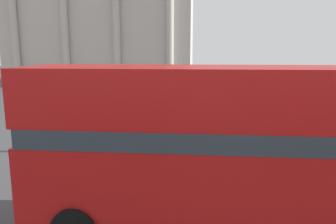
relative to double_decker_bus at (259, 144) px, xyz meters
The scene contains 7 objects.
double_decker_bus is the anchor object (origin of this frame).
plaza_building_left 43.64m from the double_decker_bus, 110.65° to the left, with size 25.54×14.23×22.47m.
traffic_light_near 7.94m from the double_decker_bus, 129.23° to the left, with size 0.42×0.24×3.35m.
traffic_light_mid 14.63m from the double_decker_bus, 70.17° to the left, with size 0.42×0.24×3.47m.
pedestrian_white 13.39m from the double_decker_bus, 119.59° to the left, with size 0.32×0.32×1.67m.
pedestrian_yellow 13.18m from the double_decker_bus, 129.18° to the left, with size 0.32×0.32×1.62m.
pedestrian_blue 17.83m from the double_decker_bus, 84.43° to the left, with size 0.32×0.32×1.81m.
Camera 1 is at (-0.80, -2.07, 4.54)m, focal length 35.00 mm.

